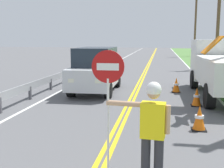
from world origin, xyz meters
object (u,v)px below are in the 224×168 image
Objects in this scene: utility_pole_far at (195,23)px; utility_pole_mid at (218,17)px; stop_sign_paddle at (108,87)px; traffic_cone_tail at (176,85)px; flagger_worker at (152,128)px; traffic_cone_lead at (199,118)px; oncoming_suv_nearest at (96,70)px; traffic_cone_mid at (197,97)px.

utility_pole_mid is at bearing -89.89° from utility_pole_far.
stop_sign_paddle reaches higher than traffic_cone_tail.
flagger_worker is 2.61× the size of traffic_cone_lead.
utility_pole_far is at bearing 90.11° from utility_pole_mid.
utility_pole_far reaches higher than traffic_cone_lead.
oncoming_suv_nearest is at bearing -121.35° from utility_pole_mid.
oncoming_suv_nearest is (-2.90, 8.52, 0.01)m from flagger_worker.
stop_sign_paddle is (-0.76, 0.08, 0.66)m from flagger_worker.
traffic_cone_tail is at bearing 102.97° from traffic_cone_mid.
stop_sign_paddle is at bearing -75.79° from oncoming_suv_nearest.
stop_sign_paddle is 9.11m from traffic_cone_tail.
traffic_cone_tail is (-3.99, -12.31, -4.01)m from utility_pole_mid.
oncoming_suv_nearest reaches higher than traffic_cone_tail.
oncoming_suv_nearest is at bearing 108.80° from flagger_worker.
stop_sign_paddle is 8.72m from oncoming_suv_nearest.
oncoming_suv_nearest reaches higher than flagger_worker.
stop_sign_paddle reaches higher than traffic_cone_lead.
oncoming_suv_nearest is at bearing 152.69° from traffic_cone_mid.
utility_pole_far is 12.66× the size of traffic_cone_tail.
utility_pole_mid reaches higher than traffic_cone_lead.
traffic_cone_tail is (-0.62, 2.69, 0.00)m from traffic_cone_mid.
utility_pole_far is (7.73, 29.17, 3.56)m from oncoming_suv_nearest.
utility_pole_mid reaches higher than traffic_cone_mid.
stop_sign_paddle is 3.33× the size of traffic_cone_lead.
flagger_worker is 2.61× the size of traffic_cone_tail.
traffic_cone_mid is at bearing 69.95° from stop_sign_paddle.
oncoming_suv_nearest is at bearing -173.60° from traffic_cone_tail.
utility_pole_far is (-0.03, 16.43, 0.28)m from utility_pole_mid.
utility_pole_mid is 13.55m from traffic_cone_tail.
oncoming_suv_nearest is 4.99m from traffic_cone_mid.
traffic_cone_mid is at bearing -96.06° from utility_pole_far.
oncoming_suv_nearest is 30.38m from utility_pole_far.
stop_sign_paddle is 0.50× the size of oncoming_suv_nearest.
flagger_worker is at bearing -97.30° from utility_pole_far.
traffic_cone_lead is at bearing -96.01° from utility_pole_far.
traffic_cone_lead is (4.11, -5.22, -0.72)m from oncoming_suv_nearest.
traffic_cone_mid is 2.76m from traffic_cone_tail.
flagger_worker is 9.00m from oncoming_suv_nearest.
utility_pole_mid is 16.44m from utility_pole_far.
oncoming_suv_nearest is 3.86m from traffic_cone_tail.
oncoming_suv_nearest is 0.52× the size of utility_pole_far.
oncoming_suv_nearest is at bearing 128.23° from traffic_cone_lead.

